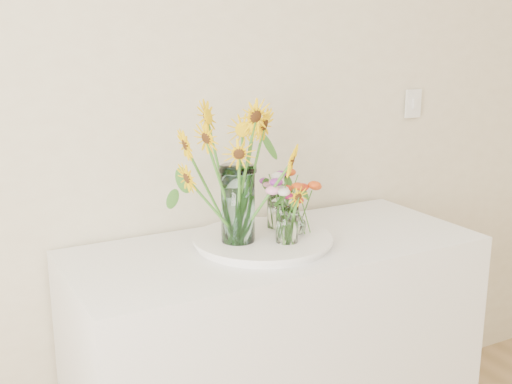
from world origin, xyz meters
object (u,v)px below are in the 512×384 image
small_vase_a (287,225)px  counter (276,364)px  mason_jar (238,204)px  small_vase_c (278,211)px  small_vase_b (295,218)px  tray (263,242)px

small_vase_a → counter: bearing=86.6°
mason_jar → small_vase_c: (0.19, 0.07, -0.06)m
counter → small_vase_c: 0.55m
small_vase_a → small_vase_c: (0.06, 0.16, 0.00)m
mason_jar → small_vase_b: (0.21, -0.02, -0.07)m
counter → mason_jar: bearing=175.5°
counter → mason_jar: size_ratio=5.41×
tray → small_vase_c: bearing=36.2°
small_vase_b → small_vase_c: size_ratio=0.89×
tray → small_vase_a: size_ratio=3.53×
mason_jar → small_vase_a: bearing=-32.0°
counter → small_vase_c: bearing=57.4°
mason_jar → small_vase_b: 0.22m
mason_jar → small_vase_a: 0.17m
counter → tray: tray is taller
small_vase_b → tray: bearing=172.6°
counter → tray: (-0.05, 0.01, 0.46)m
small_vase_c → small_vase_a: bearing=-110.0°
tray → mason_jar: mason_jar is taller
tray → small_vase_a: 0.12m
small_vase_a → small_vase_b: 0.10m
small_vase_a → small_vase_b: small_vase_a is taller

